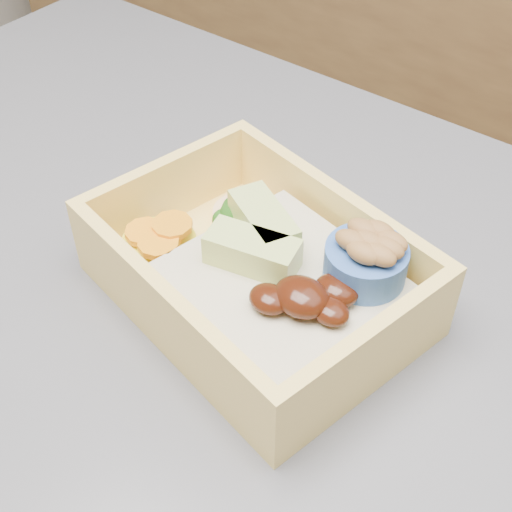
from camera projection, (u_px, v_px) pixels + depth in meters
The scene contains 1 object.
bento_box at pixel (266, 275), 0.45m from camera, with size 0.23×0.18×0.07m.
Camera 1 is at (0.03, -0.20, 1.26)m, focal length 50.00 mm.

